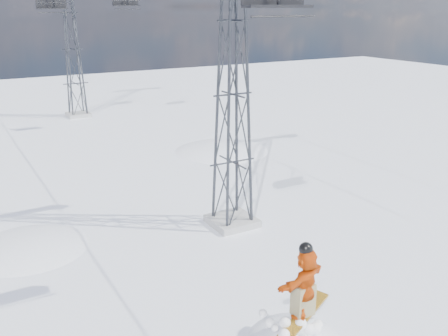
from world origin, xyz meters
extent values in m
plane|color=white|center=(0.00, 0.00, 0.00)|extent=(120.00, 120.00, 0.00)
sphere|color=white|center=(6.00, 18.00, -9.50)|extent=(20.00, 20.00, 20.00)
cube|color=#999999|center=(0.80, 8.00, 0.15)|extent=(1.80, 1.80, 0.30)
cube|color=#999999|center=(0.80, 33.00, 0.15)|extent=(1.80, 1.80, 0.30)
cube|color=orange|center=(-1.66, 0.22, 1.00)|extent=(1.96, 1.03, 0.47)
imported|color=#CD4609|center=(-1.66, 0.22, 1.98)|extent=(1.87, 1.06, 1.92)
cube|color=#837851|center=(-1.66, 0.22, 1.47)|extent=(0.63, 0.55, 0.88)
sphere|color=black|center=(-1.66, 0.22, 2.92)|extent=(0.36, 0.36, 0.36)
cube|color=black|center=(-1.40, 2.16, 8.74)|extent=(1.91, 0.43, 0.08)
cylinder|color=black|center=(-1.40, 1.92, 8.50)|extent=(1.91, 0.06, 0.06)
cube|color=black|center=(3.00, 25.84, 8.81)|extent=(1.86, 0.42, 0.07)
cube|color=black|center=(3.00, 26.05, 9.09)|extent=(1.86, 0.06, 0.51)
cylinder|color=black|center=(3.00, 25.61, 8.58)|extent=(1.86, 0.06, 0.06)
cylinder|color=black|center=(3.00, 25.57, 9.13)|extent=(1.86, 0.05, 0.05)
cube|color=black|center=(-1.40, 28.43, 8.61)|extent=(2.04, 0.46, 0.08)
cube|color=black|center=(-1.40, 28.65, 8.92)|extent=(2.04, 0.06, 0.56)
cylinder|color=black|center=(-1.40, 28.17, 8.36)|extent=(2.04, 0.06, 0.06)
cylinder|color=black|center=(-1.40, 28.12, 8.97)|extent=(2.04, 0.05, 0.05)
camera|label=1|loc=(-9.11, -8.51, 8.74)|focal=40.00mm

